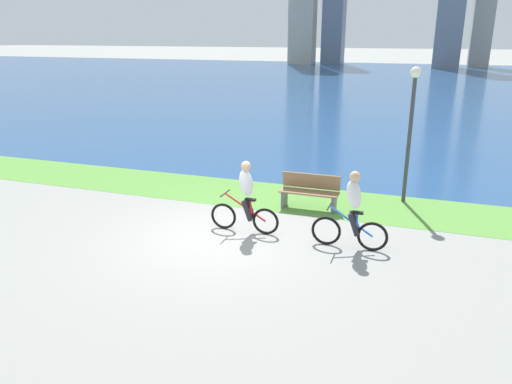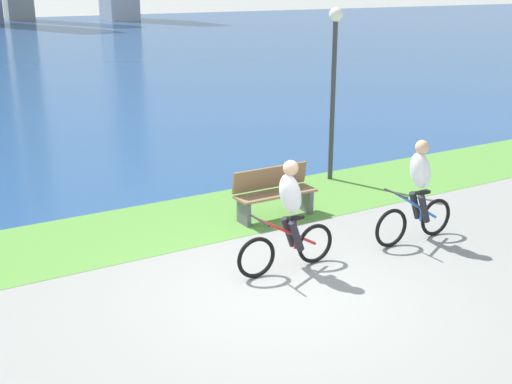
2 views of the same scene
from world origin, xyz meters
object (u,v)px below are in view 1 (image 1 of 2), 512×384
object	(u,v)px
bench_near_path	(310,192)
lamppost_tall	(412,114)
cyclist_lead	(246,197)
cyclist_trailing	(352,211)

from	to	relation	value
bench_near_path	lamppost_tall	distance (m)	3.25
bench_near_path	lamppost_tall	size ratio (longest dim) A/B	0.43
cyclist_lead	cyclist_trailing	distance (m)	2.38
bench_near_path	lamppost_tall	xyz separation A→B (m)	(2.26, 1.36, 1.89)
cyclist_trailing	lamppost_tall	bearing A→B (deg)	75.63
cyclist_lead	bench_near_path	xyz separation A→B (m)	(1.00, 2.00, -0.38)
cyclist_lead	cyclist_trailing	xyz separation A→B (m)	(2.38, -0.11, 0.01)
cyclist_trailing	lamppost_tall	size ratio (longest dim) A/B	0.48
bench_near_path	lamppost_tall	bearing A→B (deg)	31.02
cyclist_lead	lamppost_tall	bearing A→B (deg)	45.79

